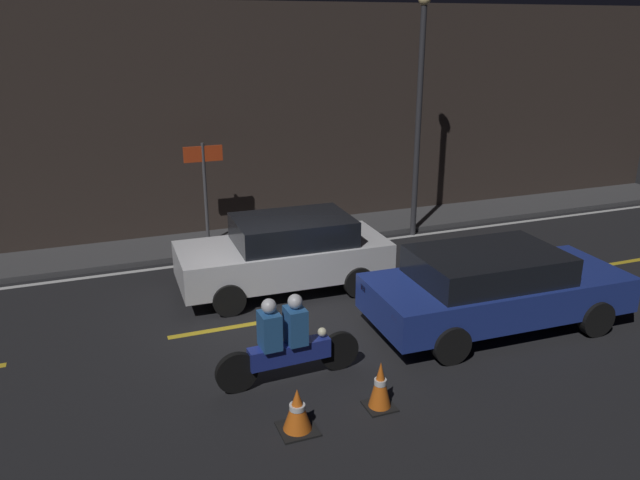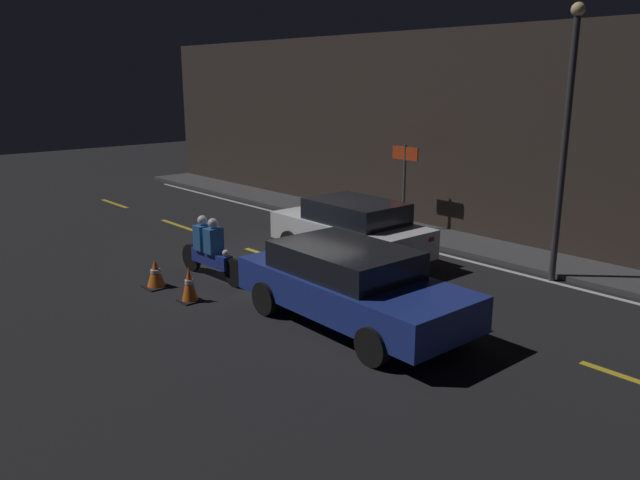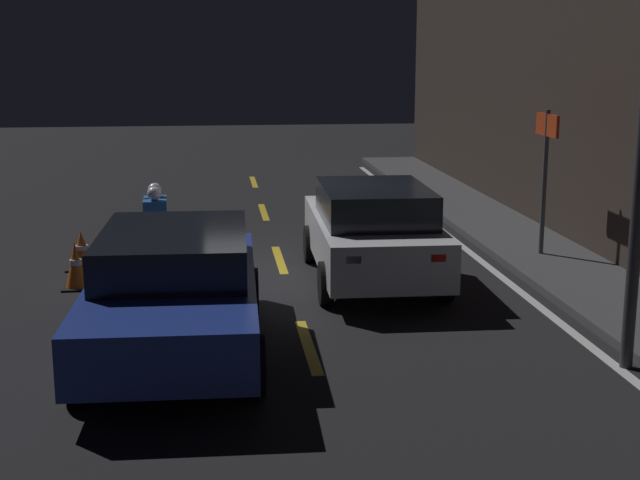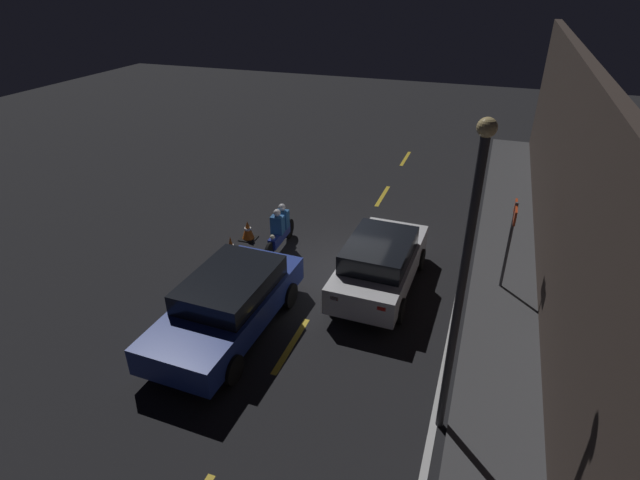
{
  "view_description": "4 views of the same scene",
  "coord_description": "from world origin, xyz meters",
  "px_view_note": "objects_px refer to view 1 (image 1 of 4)",
  "views": [
    {
      "loc": [
        -2.96,
        -9.83,
        5.04
      ],
      "look_at": [
        0.93,
        0.36,
        1.3
      ],
      "focal_mm": 35.0,
      "sensor_mm": 36.0,
      "label": 1
    },
    {
      "loc": [
        10.93,
        -9.03,
        4.32
      ],
      "look_at": [
        1.25,
        -0.34,
        0.92
      ],
      "focal_mm": 35.0,
      "sensor_mm": 36.0,
      "label": 2
    },
    {
      "loc": [
        13.61,
        -1.09,
        3.5
      ],
      "look_at": [
        2.17,
        0.3,
        1.01
      ],
      "focal_mm": 50.0,
      "sensor_mm": 36.0,
      "label": 3
    },
    {
      "loc": [
        11.56,
        3.54,
        7.46
      ],
      "look_at": [
        0.58,
        -0.35,
        1.16
      ],
      "focal_mm": 28.0,
      "sensor_mm": 36.0,
      "label": 4
    }
  ],
  "objects_px": {
    "sedan_blue": "(494,286)",
    "traffic_cone_near": "(297,410)",
    "street_lamp": "(419,106)",
    "sedan_white": "(286,252)",
    "traffic_cone_mid": "(380,385)",
    "motorcycle": "(285,342)",
    "shop_sign": "(204,174)"
  },
  "relations": [
    {
      "from": "sedan_blue",
      "to": "traffic_cone_near",
      "type": "height_order",
      "value": "sedan_blue"
    },
    {
      "from": "street_lamp",
      "to": "sedan_blue",
      "type": "bearing_deg",
      "value": -103.5
    },
    {
      "from": "sedan_white",
      "to": "street_lamp",
      "type": "height_order",
      "value": "street_lamp"
    },
    {
      "from": "traffic_cone_mid",
      "to": "sedan_white",
      "type": "bearing_deg",
      "value": 89.12
    },
    {
      "from": "sedan_white",
      "to": "motorcycle",
      "type": "height_order",
      "value": "sedan_white"
    },
    {
      "from": "traffic_cone_near",
      "to": "shop_sign",
      "type": "xyz_separation_m",
      "value": [
        0.33,
        7.58,
        1.51
      ]
    },
    {
      "from": "traffic_cone_mid",
      "to": "street_lamp",
      "type": "height_order",
      "value": "street_lamp"
    },
    {
      "from": "sedan_white",
      "to": "traffic_cone_mid",
      "type": "xyz_separation_m",
      "value": [
        -0.07,
        -4.44,
        -0.44
      ]
    },
    {
      "from": "traffic_cone_mid",
      "to": "street_lamp",
      "type": "bearing_deg",
      "value": 57.73
    },
    {
      "from": "sedan_blue",
      "to": "street_lamp",
      "type": "height_order",
      "value": "street_lamp"
    },
    {
      "from": "motorcycle",
      "to": "traffic_cone_near",
      "type": "relative_size",
      "value": 3.65
    },
    {
      "from": "sedan_blue",
      "to": "motorcycle",
      "type": "bearing_deg",
      "value": -171.97
    },
    {
      "from": "traffic_cone_mid",
      "to": "motorcycle",
      "type": "bearing_deg",
      "value": 131.91
    },
    {
      "from": "sedan_white",
      "to": "sedan_blue",
      "type": "distance_m",
      "value": 4.07
    },
    {
      "from": "shop_sign",
      "to": "street_lamp",
      "type": "xyz_separation_m",
      "value": [
        5.07,
        -0.91,
        1.43
      ]
    },
    {
      "from": "motorcycle",
      "to": "shop_sign",
      "type": "relative_size",
      "value": 0.94
    },
    {
      "from": "traffic_cone_mid",
      "to": "shop_sign",
      "type": "xyz_separation_m",
      "value": [
        -0.91,
        7.49,
        1.46
      ]
    },
    {
      "from": "shop_sign",
      "to": "street_lamp",
      "type": "distance_m",
      "value": 5.34
    },
    {
      "from": "shop_sign",
      "to": "traffic_cone_mid",
      "type": "bearing_deg",
      "value": -83.09
    },
    {
      "from": "shop_sign",
      "to": "sedan_blue",
      "type": "bearing_deg",
      "value": -56.91
    },
    {
      "from": "sedan_blue",
      "to": "motorcycle",
      "type": "xyz_separation_m",
      "value": [
        -3.96,
        -0.44,
        -0.11
      ]
    },
    {
      "from": "traffic_cone_near",
      "to": "traffic_cone_mid",
      "type": "distance_m",
      "value": 1.24
    },
    {
      "from": "motorcycle",
      "to": "shop_sign",
      "type": "height_order",
      "value": "shop_sign"
    },
    {
      "from": "sedan_blue",
      "to": "motorcycle",
      "type": "relative_size",
      "value": 2.04
    },
    {
      "from": "traffic_cone_mid",
      "to": "shop_sign",
      "type": "distance_m",
      "value": 7.69
    },
    {
      "from": "street_lamp",
      "to": "shop_sign",
      "type": "bearing_deg",
      "value": 169.86
    },
    {
      "from": "street_lamp",
      "to": "sedan_white",
      "type": "bearing_deg",
      "value": -152.26
    },
    {
      "from": "sedan_white",
      "to": "traffic_cone_mid",
      "type": "height_order",
      "value": "sedan_white"
    },
    {
      "from": "sedan_blue",
      "to": "street_lamp",
      "type": "xyz_separation_m",
      "value": [
        1.21,
        5.02,
        2.47
      ]
    },
    {
      "from": "sedan_white",
      "to": "traffic_cone_mid",
      "type": "distance_m",
      "value": 4.46
    },
    {
      "from": "sedan_white",
      "to": "motorcycle",
      "type": "bearing_deg",
      "value": 73.42
    },
    {
      "from": "traffic_cone_near",
      "to": "street_lamp",
      "type": "bearing_deg",
      "value": 51.02
    }
  ]
}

